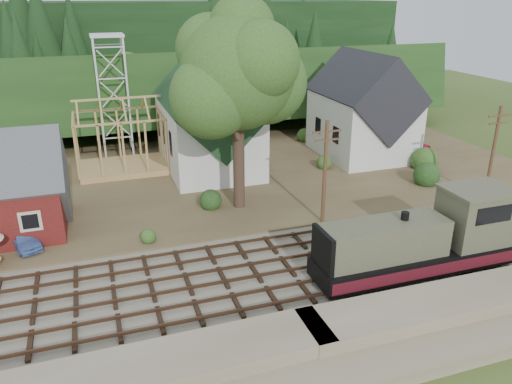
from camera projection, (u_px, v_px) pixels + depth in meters
name	position (u px, v px, depth m)	size (l,w,h in m)	color
ground	(256.00, 275.00, 30.64)	(140.00, 140.00, 0.00)	#384C1E
embankment	(314.00, 367.00, 23.17)	(64.00, 5.00, 1.60)	#7F7259
railroad_bed	(256.00, 274.00, 30.61)	(64.00, 11.00, 0.16)	#726B5B
village_flat	(194.00, 178.00, 46.42)	(64.00, 26.00, 0.30)	brown
hillside	(157.00, 121.00, 67.58)	(70.00, 28.00, 8.00)	#1E3F19
ridge	(142.00, 99.00, 81.66)	(80.00, 20.00, 12.00)	black
church	(209.00, 119.00, 46.63)	(8.40, 15.17, 13.00)	silver
farmhouse	(363.00, 112.00, 50.91)	(8.40, 10.80, 10.60)	silver
timber_frame	(121.00, 140.00, 46.99)	(8.20, 6.20, 6.99)	tan
lattice_tower	(109.00, 59.00, 49.76)	(3.20, 3.20, 12.12)	silver
big_tree	(240.00, 80.00, 36.37)	(10.90, 8.40, 14.70)	#38281E
telegraph_pole_near	(325.00, 172.00, 35.73)	(2.20, 0.28, 8.00)	#4C331E
telegraph_pole_far	(493.00, 152.00, 40.20)	(2.20, 0.28, 8.00)	#4C331E
locomotive	(424.00, 241.00, 30.06)	(12.69, 3.17, 5.06)	black
car_blue	(23.00, 238.00, 33.25)	(1.51, 3.75, 1.28)	#6186D0
car_red	(413.00, 147.00, 53.23)	(1.94, 4.21, 1.17)	red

